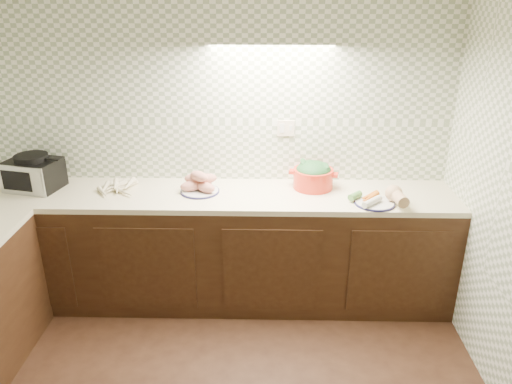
{
  "coord_description": "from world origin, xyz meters",
  "views": [
    {
      "loc": [
        0.41,
        -1.88,
        2.34
      ],
      "look_at": [
        0.34,
        1.25,
        1.02
      ],
      "focal_mm": 35.0,
      "sensor_mm": 36.0,
      "label": 1
    }
  ],
  "objects_px": {
    "sweet_potato_plate": "(200,184)",
    "onion_bowl": "(198,181)",
    "toaster_oven": "(33,173)",
    "parsnip_pile": "(119,186)",
    "veg_plate": "(383,197)",
    "dutch_oven": "(313,175)"
  },
  "relations": [
    {
      "from": "sweet_potato_plate",
      "to": "onion_bowl",
      "type": "bearing_deg",
      "value": 105.19
    },
    {
      "from": "sweet_potato_plate",
      "to": "toaster_oven",
      "type": "bearing_deg",
      "value": 178.31
    },
    {
      "from": "toaster_oven",
      "to": "parsnip_pile",
      "type": "bearing_deg",
      "value": 12.02
    },
    {
      "from": "onion_bowl",
      "to": "veg_plate",
      "type": "xyz_separation_m",
      "value": [
        1.34,
        -0.29,
        0.01
      ]
    },
    {
      "from": "parsnip_pile",
      "to": "dutch_oven",
      "type": "relative_size",
      "value": 1.01
    },
    {
      "from": "onion_bowl",
      "to": "veg_plate",
      "type": "height_order",
      "value": "veg_plate"
    },
    {
      "from": "dutch_oven",
      "to": "sweet_potato_plate",
      "type": "bearing_deg",
      "value": -161.71
    },
    {
      "from": "dutch_oven",
      "to": "veg_plate",
      "type": "height_order",
      "value": "dutch_oven"
    },
    {
      "from": "toaster_oven",
      "to": "sweet_potato_plate",
      "type": "relative_size",
      "value": 1.46
    },
    {
      "from": "onion_bowl",
      "to": "dutch_oven",
      "type": "bearing_deg",
      "value": -0.95
    },
    {
      "from": "onion_bowl",
      "to": "dutch_oven",
      "type": "distance_m",
      "value": 0.88
    },
    {
      "from": "parsnip_pile",
      "to": "sweet_potato_plate",
      "type": "bearing_deg",
      "value": -2.72
    },
    {
      "from": "veg_plate",
      "to": "sweet_potato_plate",
      "type": "bearing_deg",
      "value": 172.24
    },
    {
      "from": "onion_bowl",
      "to": "dutch_oven",
      "type": "relative_size",
      "value": 0.39
    },
    {
      "from": "toaster_oven",
      "to": "dutch_oven",
      "type": "bearing_deg",
      "value": 14.39
    },
    {
      "from": "onion_bowl",
      "to": "dutch_oven",
      "type": "height_order",
      "value": "dutch_oven"
    },
    {
      "from": "parsnip_pile",
      "to": "onion_bowl",
      "type": "bearing_deg",
      "value": 8.13
    },
    {
      "from": "dutch_oven",
      "to": "veg_plate",
      "type": "bearing_deg",
      "value": -19.06
    },
    {
      "from": "sweet_potato_plate",
      "to": "onion_bowl",
      "type": "relative_size",
      "value": 2.0
    },
    {
      "from": "sweet_potato_plate",
      "to": "dutch_oven",
      "type": "relative_size",
      "value": 0.78
    },
    {
      "from": "toaster_oven",
      "to": "veg_plate",
      "type": "distance_m",
      "value": 2.57
    },
    {
      "from": "parsnip_pile",
      "to": "veg_plate",
      "type": "bearing_deg",
      "value": -6.16
    }
  ]
}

